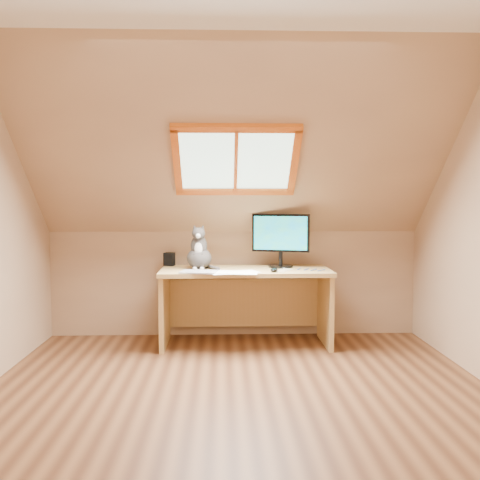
{
  "coord_description": "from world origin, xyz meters",
  "views": [
    {
      "loc": [
        -0.11,
        -3.35,
        1.29
      ],
      "look_at": [
        0.03,
        1.0,
        0.97
      ],
      "focal_mm": 40.0,
      "sensor_mm": 36.0,
      "label": 1
    }
  ],
  "objects": [
    {
      "name": "desk_speaker",
      "position": [
        -0.61,
        1.63,
        0.75
      ],
      "size": [
        0.11,
        0.11,
        0.12
      ],
      "primitive_type": "cube",
      "rotation": [
        0.0,
        0.0,
        -0.32
      ],
      "color": "black",
      "rests_on": "desk"
    },
    {
      "name": "desk",
      "position": [
        0.09,
        1.45,
        0.47
      ],
      "size": [
        1.51,
        0.66,
        0.69
      ],
      "color": "tan",
      "rests_on": "ground"
    },
    {
      "name": "papers",
      "position": [
        0.02,
        1.12,
        0.69
      ],
      "size": [
        0.35,
        0.3,
        0.01
      ],
      "color": "white",
      "rests_on": "desk"
    },
    {
      "name": "cables",
      "position": [
        0.56,
        1.26,
        0.69
      ],
      "size": [
        0.51,
        0.26,
        0.01
      ],
      "color": "silver",
      "rests_on": "desk"
    },
    {
      "name": "mouse",
      "position": [
        0.33,
        1.16,
        0.7
      ],
      "size": [
        0.08,
        0.12,
        0.03
      ],
      "primitive_type": "ellipsoid",
      "rotation": [
        0.0,
        0.0,
        -0.21
      ],
      "color": "black",
      "rests_on": "desk"
    },
    {
      "name": "graphics_tablet",
      "position": [
        -0.31,
        1.15,
        0.69
      ],
      "size": [
        0.33,
        0.26,
        0.01
      ],
      "primitive_type": "cube",
      "rotation": [
        0.0,
        0.0,
        -0.16
      ],
      "color": "#B2B2B7",
      "rests_on": "desk"
    },
    {
      "name": "monitor",
      "position": [
        0.42,
        1.49,
        0.97
      ],
      "size": [
        0.52,
        0.22,
        0.49
      ],
      "color": "black",
      "rests_on": "desk"
    },
    {
      "name": "room_shell",
      "position": [
        0.0,
        -0.09,
        1.43
      ],
      "size": [
        3.52,
        3.52,
        2.41
      ],
      "color": "tan",
      "rests_on": "ground"
    },
    {
      "name": "cat",
      "position": [
        -0.32,
        1.39,
        0.83
      ],
      "size": [
        0.23,
        0.27,
        0.41
      ],
      "color": "#3C3735",
      "rests_on": "desk"
    },
    {
      "name": "ground",
      "position": [
        0.0,
        0.0,
        0.0
      ],
      "size": [
        3.5,
        3.5,
        0.0
      ],
      "primitive_type": "plane",
      "color": "brown",
      "rests_on": "ground"
    }
  ]
}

